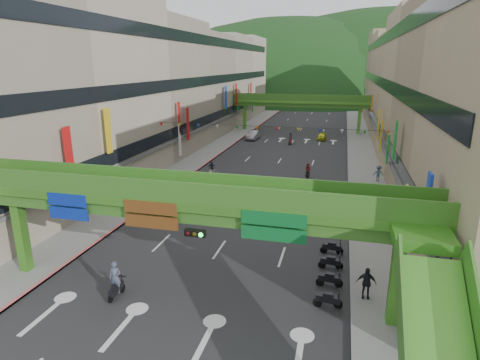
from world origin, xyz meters
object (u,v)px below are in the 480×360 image
object	(u,v)px
car_silver	(253,135)
car_yellow	(322,136)
pedestrian_red	(396,237)
scooter_rider_mid	(308,171)
scooter_rider_near	(116,281)
overpass_near	(198,216)

from	to	relation	value
car_silver	car_yellow	xyz separation A→B (m)	(11.58, 2.51, -0.15)
car_yellow	pedestrian_red	size ratio (longest dim) A/B	2.44
scooter_rider_mid	car_silver	size ratio (longest dim) A/B	0.40
scooter_rider_near	pedestrian_red	xyz separation A→B (m)	(16.08, 10.80, -0.30)
scooter_rider_near	car_yellow	world-z (taller)	scooter_rider_near
scooter_rider_near	scooter_rider_mid	bearing A→B (deg)	72.82
scooter_rider_near	pedestrian_red	bearing A→B (deg)	33.90
scooter_rider_mid	pedestrian_red	world-z (taller)	scooter_rider_mid
scooter_rider_mid	car_yellow	distance (m)	25.44
overpass_near	scooter_rider_mid	bearing A→B (deg)	82.32
pedestrian_red	scooter_rider_mid	bearing A→B (deg)	105.49
scooter_rider_mid	car_silver	xyz separation A→B (m)	(-11.43, 22.92, -0.19)
scooter_rider_mid	car_yellow	size ratio (longest dim) A/B	0.51
overpass_near	car_yellow	bearing A→B (deg)	85.89
overpass_near	pedestrian_red	xyz separation A→B (m)	(11.27, 10.19, -4.46)
scooter_rider_near	car_yellow	bearing A→B (deg)	80.77
overpass_near	pedestrian_red	world-z (taller)	overpass_near
scooter_rider_mid	car_yellow	xyz separation A→B (m)	(0.15, 25.44, -0.33)
overpass_near	scooter_rider_near	xyz separation A→B (m)	(-4.81, -0.61, -4.15)
scooter_rider_near	car_yellow	xyz separation A→B (m)	(8.54, 52.57, -0.43)
car_yellow	pedestrian_red	world-z (taller)	pedestrian_red
scooter_rider_near	car_silver	world-z (taller)	scooter_rider_near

